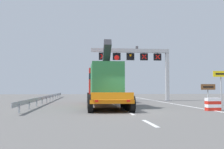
# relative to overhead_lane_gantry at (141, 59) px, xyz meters

# --- Properties ---
(ground) EXTENTS (112.00, 112.00, 0.00)m
(ground) POSITION_rel_overhead_lane_gantry_xyz_m (-4.07, -14.63, -5.14)
(ground) COLOR slate
(lane_markings) EXTENTS (0.20, 42.88, 0.01)m
(lane_markings) POSITION_rel_overhead_lane_gantry_xyz_m (-4.06, -0.49, -5.14)
(lane_markings) COLOR silver
(lane_markings) RESTS_ON ground
(edge_line_right) EXTENTS (0.20, 63.00, 0.01)m
(edge_line_right) POSITION_rel_overhead_lane_gantry_xyz_m (2.13, -2.63, -5.14)
(edge_line_right) COLOR silver
(edge_line_right) RESTS_ON ground
(overhead_lane_gantry) EXTENTS (9.88, 0.90, 6.73)m
(overhead_lane_gantry) POSITION_rel_overhead_lane_gantry_xyz_m (0.00, 0.00, 0.00)
(overhead_lane_gantry) COLOR #9EA0A5
(overhead_lane_gantry) RESTS_ON ground
(heavy_haul_truck_orange) EXTENTS (3.10, 14.08, 5.30)m
(heavy_haul_truck_orange) POSITION_rel_overhead_lane_gantry_xyz_m (-5.14, -7.74, -3.15)
(heavy_haul_truck_orange) COLOR orange
(heavy_haul_truck_orange) RESTS_ON ground
(exit_sign_yellow) EXTENTS (1.36, 0.15, 2.95)m
(exit_sign_yellow) POSITION_rel_overhead_lane_gantry_xyz_m (3.93, -12.02, -2.96)
(exit_sign_yellow) COLOR #9EA0A5
(exit_sign_yellow) RESTS_ON ground
(tourist_info_sign_brown) EXTENTS (1.34, 0.15, 1.95)m
(tourist_info_sign_brown) POSITION_rel_overhead_lane_gantry_xyz_m (4.11, -9.34, -3.67)
(tourist_info_sign_brown) COLOR #9EA0A5
(tourist_info_sign_brown) RESTS_ON ground
(crash_barrier_striped) EXTENTS (1.04, 0.57, 0.90)m
(crash_barrier_striped) POSITION_rel_overhead_lane_gantry_xyz_m (2.09, -14.23, -4.69)
(crash_barrier_striped) COLOR red
(crash_barrier_striped) RESTS_ON ground
(guardrail_left) EXTENTS (0.13, 35.88, 0.76)m
(guardrail_left) POSITION_rel_overhead_lane_gantry_xyz_m (-11.06, 1.31, -4.58)
(guardrail_left) COLOR #999EA3
(guardrail_left) RESTS_ON ground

